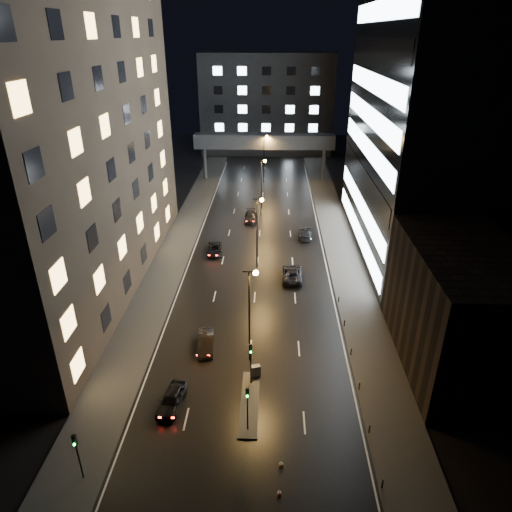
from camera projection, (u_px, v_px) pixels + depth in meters
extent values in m
plane|color=black|center=(260.00, 233.00, 74.32)|extent=(160.00, 160.00, 0.00)
cube|color=#383533|center=(178.00, 244.00, 70.24)|extent=(5.00, 110.00, 0.15)
cube|color=#383533|center=(341.00, 247.00, 69.37)|extent=(5.00, 110.00, 0.15)
cube|color=#2D2319|center=(59.00, 125.00, 51.92)|extent=(15.00, 48.00, 40.00)
cube|color=black|center=(460.00, 308.00, 43.18)|extent=(10.00, 18.00, 12.00)
cube|color=black|center=(449.00, 91.00, 59.94)|extent=(20.00, 36.00, 45.00)
cube|color=#333335|center=(267.00, 103.00, 120.81)|extent=(34.00, 14.00, 25.00)
cube|color=#333335|center=(264.00, 141.00, 97.47)|extent=(30.00, 3.00, 3.00)
cylinder|color=#333335|center=(205.00, 164.00, 100.12)|extent=(0.80, 0.80, 7.00)
cylinder|color=#333335|center=(324.00, 165.00, 99.22)|extent=(0.80, 0.80, 7.00)
cube|color=#383533|center=(250.00, 403.00, 40.21)|extent=(1.60, 8.00, 0.15)
cylinder|color=black|center=(251.00, 368.00, 41.64)|extent=(0.12, 0.12, 3.50)
cube|color=black|center=(251.00, 349.00, 40.67)|extent=(0.28, 0.22, 0.90)
sphere|color=#0CFF33|center=(251.00, 352.00, 40.67)|extent=(0.18, 0.18, 0.18)
cylinder|color=black|center=(248.00, 413.00, 36.71)|extent=(0.12, 0.12, 3.50)
cube|color=black|center=(247.00, 392.00, 35.74)|extent=(0.28, 0.22, 0.90)
sphere|color=#0CFF33|center=(247.00, 396.00, 35.74)|extent=(0.18, 0.18, 0.18)
cylinder|color=black|center=(80.00, 462.00, 32.70)|extent=(0.12, 0.12, 3.50)
cube|color=black|center=(74.00, 440.00, 31.73)|extent=(0.28, 0.22, 0.90)
sphere|color=#0CFF33|center=(74.00, 445.00, 31.73)|extent=(0.18, 0.18, 0.18)
cylinder|color=black|center=(382.00, 485.00, 32.52)|extent=(0.12, 0.12, 0.90)
cylinder|color=black|center=(369.00, 430.00, 37.01)|extent=(0.12, 0.12, 0.90)
cylinder|color=black|center=(359.00, 387.00, 41.49)|extent=(0.12, 0.12, 0.90)
cylinder|color=black|center=(351.00, 352.00, 45.97)|extent=(0.12, 0.12, 0.90)
cylinder|color=black|center=(344.00, 324.00, 50.46)|extent=(0.12, 0.12, 0.90)
cylinder|color=black|center=(339.00, 300.00, 54.94)|extent=(0.12, 0.12, 0.90)
cylinder|color=black|center=(249.00, 318.00, 43.42)|extent=(0.18, 0.18, 10.00)
cylinder|color=black|center=(249.00, 272.00, 41.21)|extent=(1.20, 0.12, 0.12)
sphere|color=#FF9E38|center=(256.00, 273.00, 41.24)|extent=(0.50, 0.50, 0.50)
cylinder|color=black|center=(257.00, 234.00, 61.35)|extent=(0.18, 0.18, 10.00)
cylinder|color=black|center=(257.00, 199.00, 59.15)|extent=(1.20, 0.12, 0.12)
sphere|color=#FF9E38|center=(262.00, 200.00, 59.17)|extent=(0.50, 0.50, 0.50)
cylinder|color=black|center=(261.00, 189.00, 79.29)|extent=(0.18, 0.18, 10.00)
cylinder|color=black|center=(261.00, 160.00, 77.08)|extent=(1.20, 0.12, 0.12)
sphere|color=#FF9E38|center=(265.00, 161.00, 77.10)|extent=(0.50, 0.50, 0.50)
cylinder|color=black|center=(264.00, 160.00, 97.22)|extent=(0.18, 0.18, 10.00)
cylinder|color=black|center=(264.00, 136.00, 95.01)|extent=(1.20, 0.12, 0.12)
sphere|color=#FF9E38|center=(267.00, 137.00, 95.04)|extent=(0.50, 0.50, 0.50)
imported|color=black|center=(171.00, 399.00, 39.70)|extent=(2.37, 4.64, 1.51)
imported|color=black|center=(206.00, 342.00, 47.00)|extent=(2.03, 4.66, 1.49)
imported|color=black|center=(215.00, 250.00, 67.25)|extent=(2.70, 4.90, 1.30)
imported|color=black|center=(251.00, 217.00, 78.88)|extent=(2.07, 4.99, 1.44)
imported|color=black|center=(292.00, 274.00, 60.27)|extent=(2.68, 5.62, 1.55)
imported|color=black|center=(306.00, 233.00, 72.49)|extent=(2.63, 5.33, 1.49)
cube|color=#545557|center=(256.00, 371.00, 43.01)|extent=(0.94, 0.73, 1.20)
cone|color=#F75D0D|center=(279.00, 493.00, 32.14)|extent=(0.43, 0.43, 0.54)
cone|color=orange|center=(281.00, 464.00, 34.34)|extent=(0.45, 0.45, 0.45)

